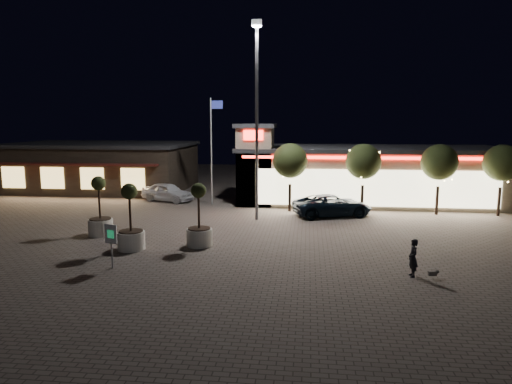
# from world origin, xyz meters

# --- Properties ---
(ground) EXTENTS (90.00, 90.00, 0.00)m
(ground) POSITION_xyz_m (0.00, 0.00, 0.00)
(ground) COLOR #625750
(ground) RESTS_ON ground
(retail_building) EXTENTS (20.40, 8.40, 6.10)m
(retail_building) POSITION_xyz_m (9.51, 15.82, 2.21)
(retail_building) COLOR tan
(retail_building) RESTS_ON ground
(restaurant_building) EXTENTS (16.40, 11.00, 4.30)m
(restaurant_building) POSITION_xyz_m (-14.00, 19.97, 2.16)
(restaurant_building) COLOR #382D23
(restaurant_building) RESTS_ON ground
(floodlight_pole) EXTENTS (0.60, 0.40, 12.38)m
(floodlight_pole) POSITION_xyz_m (2.00, 8.00, 7.02)
(floodlight_pole) COLOR gray
(floodlight_pole) RESTS_ON ground
(flagpole) EXTENTS (0.95, 0.10, 8.00)m
(flagpole) POSITION_xyz_m (-1.90, 13.00, 4.74)
(flagpole) COLOR white
(flagpole) RESTS_ON ground
(string_tree_a) EXTENTS (2.42, 2.42, 4.79)m
(string_tree_a) POSITION_xyz_m (4.00, 11.00, 3.56)
(string_tree_a) COLOR #332319
(string_tree_a) RESTS_ON ground
(string_tree_b) EXTENTS (2.42, 2.42, 4.79)m
(string_tree_b) POSITION_xyz_m (9.00, 11.00, 3.56)
(string_tree_b) COLOR #332319
(string_tree_b) RESTS_ON ground
(string_tree_c) EXTENTS (2.42, 2.42, 4.79)m
(string_tree_c) POSITION_xyz_m (14.00, 11.00, 3.56)
(string_tree_c) COLOR #332319
(string_tree_c) RESTS_ON ground
(string_tree_d) EXTENTS (2.42, 2.42, 4.79)m
(string_tree_d) POSITION_xyz_m (18.00, 11.00, 3.56)
(string_tree_d) COLOR #332319
(string_tree_d) RESTS_ON ground
(pickup_truck) EXTENTS (5.71, 3.88, 1.45)m
(pickup_truck) POSITION_xyz_m (6.91, 9.71, 0.73)
(pickup_truck) COLOR black
(pickup_truck) RESTS_ON ground
(white_sedan) EXTENTS (4.63, 3.12, 1.46)m
(white_sedan) POSITION_xyz_m (-5.82, 14.00, 0.73)
(white_sedan) COLOR white
(white_sedan) RESTS_ON ground
(pedestrian) EXTENTS (0.44, 0.61, 1.57)m
(pedestrian) POSITION_xyz_m (9.56, -2.16, 0.78)
(pedestrian) COLOR black
(pedestrian) RESTS_ON ground
(dog) EXTENTS (0.45, 0.21, 0.24)m
(dog) POSITION_xyz_m (10.38, -2.30, 0.24)
(dog) COLOR #59514C
(dog) RESTS_ON ground
(planter_left) EXTENTS (1.35, 1.35, 3.31)m
(planter_left) POSITION_xyz_m (-6.20, 2.96, 1.02)
(planter_left) COLOR silver
(planter_left) RESTS_ON ground
(planter_mid) EXTENTS (1.35, 1.35, 3.31)m
(planter_mid) POSITION_xyz_m (-3.41, 0.39, 1.02)
(planter_mid) COLOR silver
(planter_mid) RESTS_ON ground
(planter_right) EXTENTS (1.32, 1.32, 3.24)m
(planter_right) POSITION_xyz_m (-0.21, 1.42, 1.00)
(planter_right) COLOR silver
(planter_right) RESTS_ON ground
(valet_sign) EXTENTS (0.62, 0.25, 1.93)m
(valet_sign) POSITION_xyz_m (-3.12, -2.50, 1.35)
(valet_sign) COLOR gray
(valet_sign) RESTS_ON ground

